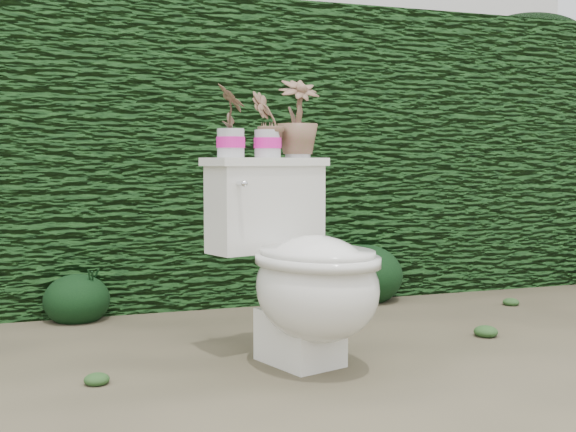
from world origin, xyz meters
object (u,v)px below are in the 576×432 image
object	(u,v)px
potted_plant_left	(231,123)
toilet	(303,271)
potted_plant_right	(298,120)
potted_plant_center	(268,126)

from	to	relation	value
potted_plant_left	toilet	bearing A→B (deg)	-125.89
potted_plant_left	potted_plant_right	xyz separation A→B (m)	(0.31, 0.10, 0.02)
toilet	potted_plant_right	bearing A→B (deg)	56.51
potted_plant_center	potted_plant_right	distance (m)	0.15
potted_plant_left	potted_plant_right	world-z (taller)	potted_plant_right
toilet	potted_plant_right	size ratio (longest dim) A/B	2.56
potted_plant_center	potted_plant_left	bearing A→B (deg)	9.14
toilet	potted_plant_left	size ratio (longest dim) A/B	2.97
potted_plant_center	potted_plant_right	xyz separation A→B (m)	(0.14, 0.05, 0.03)
potted_plant_center	toilet	bearing A→B (deg)	97.17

